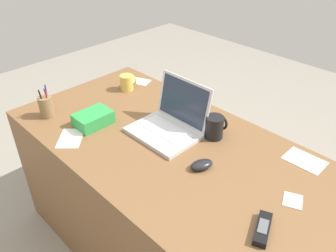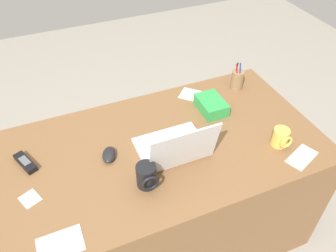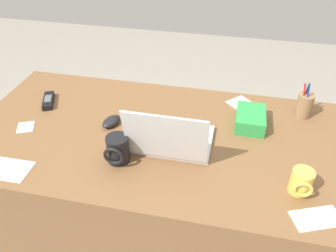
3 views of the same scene
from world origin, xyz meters
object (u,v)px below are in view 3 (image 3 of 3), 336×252
Objects in this scene: computer_mouse at (111,121)px; laptop at (171,139)px; coffee_mug_white at (301,182)px; coffee_mug_tall at (118,150)px; cordless_phone at (48,101)px; pen_holder at (304,105)px; snack_bag at (250,119)px.

laptop is at bearing -179.71° from computer_mouse.
coffee_mug_white is 0.65m from coffee_mug_tall.
computer_mouse reaches higher than cordless_phone.
laptop is 0.21m from coffee_mug_tall.
laptop is 1.82× the size of pen_holder.
coffee_mug_white is (-0.47, 0.13, -0.00)m from laptop.
pen_holder is at bearing -172.94° from cordless_phone.
pen_holder is at bearing -147.13° from coffee_mug_tall.
laptop reaches higher than cordless_phone.
snack_bag reaches higher than computer_mouse.
cordless_phone is 1.17m from pen_holder.
pen_holder is at bearing -147.09° from laptop.
coffee_mug_white is 0.51× the size of pen_holder.
coffee_mug_white is 0.39m from snack_bag.
snack_bag is (-0.58, -0.12, 0.02)m from computer_mouse.
laptop is at bearing 36.27° from snack_bag.
coffee_mug_white is at bearing 178.50° from coffee_mug_tall.
computer_mouse is 0.79m from coffee_mug_white.
cordless_phone is (0.35, -0.10, -0.00)m from computer_mouse.
pen_holder reaches higher than coffee_mug_white.
coffee_mug_white is 0.82× the size of coffee_mug_tall.
coffee_mug_tall is at bearing 32.76° from laptop.
computer_mouse is 0.92× the size of coffee_mug_tall.
snack_bag is (-0.30, -0.22, -0.01)m from laptop.
pen_holder is (-0.53, -0.34, 0.01)m from laptop.
cordless_phone is at bearing 7.06° from pen_holder.
laptop is 0.66m from cordless_phone.
laptop is 2.17× the size of cordless_phone.
coffee_mug_tall reaches higher than cordless_phone.
laptop reaches higher than computer_mouse.
computer_mouse is (0.28, -0.10, -0.03)m from laptop.
pen_holder is at bearing -96.59° from coffee_mug_white.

